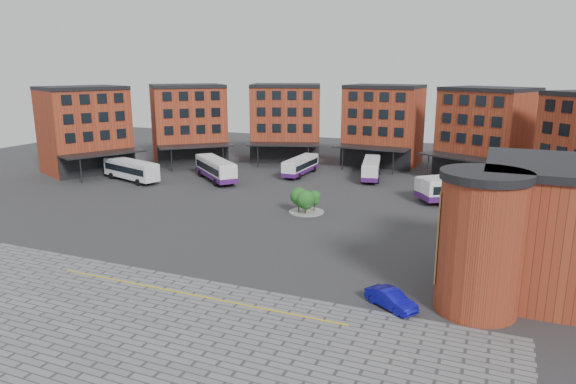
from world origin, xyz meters
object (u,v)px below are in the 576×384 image
at_px(bus_f, 469,189).
at_px(bus_b, 216,169).
at_px(bus_a, 131,169).
at_px(blue_car, 391,299).
at_px(bus_c, 301,166).
at_px(tree_island, 305,200).
at_px(bus_e, 456,186).
at_px(bus_d, 371,168).

bearing_deg(bus_f, bus_b, -121.49).
bearing_deg(bus_a, bus_f, -65.00).
bearing_deg(blue_car, bus_c, 61.62).
bearing_deg(bus_b, tree_island, -81.03).
distance_m(bus_b, bus_c, 14.38).
height_order(tree_island, bus_f, bus_f).
distance_m(bus_b, blue_car, 48.92).
bearing_deg(bus_a, tree_island, -84.19).
distance_m(bus_a, blue_car, 55.31).
height_order(tree_island, bus_e, bus_e).
bearing_deg(blue_car, bus_f, 27.10).
bearing_deg(bus_f, bus_d, -155.69).
xyz_separation_m(bus_a, bus_e, (48.76, 8.34, -0.20)).
bearing_deg(bus_c, bus_a, -146.42).
bearing_deg(tree_island, bus_d, 83.56).
bearing_deg(tree_island, bus_c, 112.51).
bearing_deg(tree_island, bus_e, 42.71).
bearing_deg(bus_f, blue_car, -37.91).
height_order(bus_a, bus_e, bus_a).
relative_size(bus_f, blue_car, 2.82).
relative_size(bus_c, bus_d, 0.93).
height_order(bus_d, blue_car, bus_d).
relative_size(bus_d, blue_car, 2.65).
height_order(bus_d, bus_f, bus_f).
xyz_separation_m(bus_c, bus_f, (27.38, -8.46, 0.31)).
relative_size(tree_island, bus_d, 0.39).
bearing_deg(bus_c, blue_car, -59.56).
distance_m(tree_island, bus_e, 22.49).
bearing_deg(bus_b, blue_car, -93.10).
height_order(bus_a, bus_b, bus_b).
xyz_separation_m(bus_b, bus_c, (11.03, 9.23, -0.28)).
bearing_deg(tree_island, blue_car, -54.74).
height_order(bus_c, blue_car, bus_c).
bearing_deg(bus_a, bus_e, -62.39).
distance_m(tree_island, bus_d, 23.61).
height_order(bus_a, bus_d, bus_a).
height_order(bus_f, blue_car, bus_f).
bearing_deg(tree_island, bus_a, 167.90).
relative_size(bus_a, bus_b, 1.06).
bearing_deg(bus_e, bus_b, -127.26).
bearing_deg(bus_d, bus_c, 177.57).
distance_m(bus_e, bus_f, 2.78).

